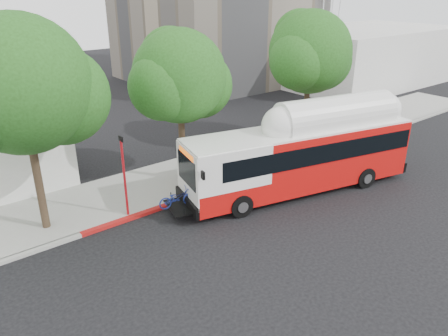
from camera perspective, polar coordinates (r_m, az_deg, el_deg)
name	(u,v)px	position (r m, az deg, el deg)	size (l,w,h in m)	color
ground	(267,216)	(21.91, 5.66, -6.24)	(120.00, 120.00, 0.00)	black
sidewalk	(193,173)	(26.40, -4.08, -0.65)	(60.00, 5.00, 0.15)	gray
curb_strip	(219,188)	(24.48, -0.63, -2.58)	(60.00, 0.30, 0.15)	gray
red_curb_segment	(174,203)	(22.97, -6.58, -4.57)	(10.00, 0.32, 0.16)	#A01211
street_tree_left	(33,88)	(20.18, -23.68, 9.50)	(6.67, 5.80, 9.74)	#2D2116
street_tree_mid	(185,79)	(23.95, -5.06, 11.51)	(5.75, 5.00, 8.62)	#2D2116
street_tree_right	(314,55)	(30.35, 11.64, 14.28)	(6.21, 5.40, 9.18)	#2D2116
horizon_block	(364,56)	(53.11, 17.83, 13.79)	(20.00, 12.00, 6.00)	silver
transit_bus	(301,158)	(24.00, 10.02, 1.31)	(14.08, 5.63, 4.11)	red
signal_pole	(124,177)	(21.27, -12.87, -1.17)	(0.12, 0.40, 4.21)	#B6131B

